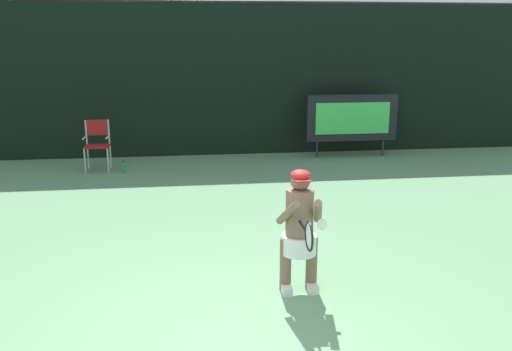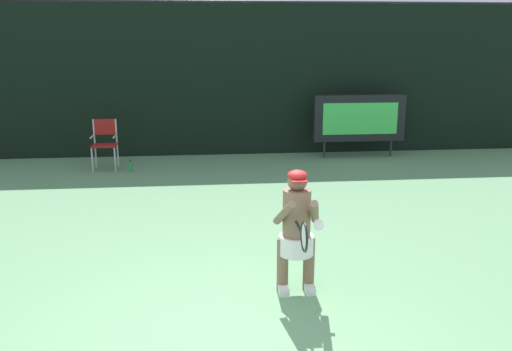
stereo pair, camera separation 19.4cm
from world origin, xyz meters
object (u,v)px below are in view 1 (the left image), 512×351
(water_bottle, at_px, (124,168))
(tennis_racket, at_px, (309,235))
(scoreboard, at_px, (352,118))
(umpire_chair, at_px, (97,142))
(tennis_player, at_px, (300,227))

(water_bottle, distance_m, tennis_racket, 6.95)
(water_bottle, bearing_deg, tennis_racket, -68.54)
(scoreboard, xyz_separation_m, tennis_racket, (-2.76, -7.44, -0.07))
(umpire_chair, xyz_separation_m, water_bottle, (0.57, -0.41, -0.50))
(umpire_chair, relative_size, tennis_racket, 1.79)
(water_bottle, bearing_deg, tennis_player, -66.32)
(water_bottle, xyz_separation_m, tennis_racket, (2.53, -6.43, 0.76))
(scoreboard, xyz_separation_m, water_bottle, (-5.28, -1.01, -0.82))
(scoreboard, relative_size, tennis_racket, 3.65)
(scoreboard, height_order, umpire_chair, scoreboard)
(scoreboard, xyz_separation_m, umpire_chair, (-5.86, -0.60, -0.33))
(umpire_chair, xyz_separation_m, tennis_player, (3.14, -6.25, 0.13))
(scoreboard, bearing_deg, tennis_player, -111.65)
(tennis_player, relative_size, tennis_racket, 2.34)
(scoreboard, bearing_deg, water_bottle, -169.22)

